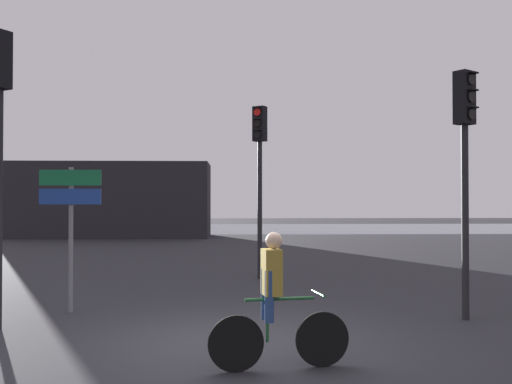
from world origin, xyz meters
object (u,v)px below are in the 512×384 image
at_px(traffic_light_center, 260,159).
at_px(traffic_light_near_right, 465,146).
at_px(direction_sign_post, 71,212).
at_px(distant_building, 109,200).
at_px(cyclist, 275,300).

distance_m(traffic_light_center, traffic_light_near_right, 6.15).
bearing_deg(direction_sign_post, distant_building, -78.29).
xyz_separation_m(traffic_light_near_right, cyclist, (-3.40, -2.72, -2.10)).
distance_m(traffic_light_near_right, cyclist, 4.84).
height_order(distant_building, traffic_light_center, traffic_light_center).
height_order(traffic_light_near_right, cyclist, traffic_light_near_right).
relative_size(traffic_light_center, cyclist, 2.62).
relative_size(direction_sign_post, cyclist, 1.54).
bearing_deg(traffic_light_center, distant_building, -35.13).
height_order(distant_building, traffic_light_near_right, traffic_light_near_right).
xyz_separation_m(distant_building, direction_sign_post, (4.16, -21.92, -0.27)).
height_order(traffic_light_near_right, direction_sign_post, traffic_light_near_right).
xyz_separation_m(distant_building, traffic_light_center, (7.73, -17.57, 1.02)).
relative_size(distant_building, direction_sign_post, 4.31).
distance_m(distant_building, cyclist, 26.64).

